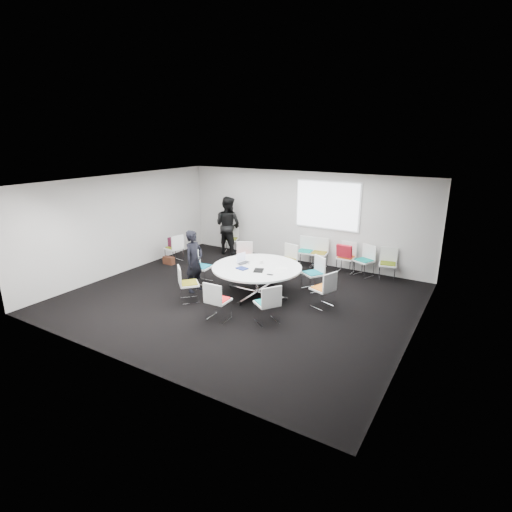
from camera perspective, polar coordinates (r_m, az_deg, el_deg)
The scene contains 31 objects.
room_shell at distance 9.37m, azimuth -1.82°, elevation 1.82°, with size 8.08×7.08×2.88m.
conference_table at distance 9.90m, azimuth 0.12°, elevation -2.55°, with size 2.21×2.21×0.73m.
projection_screen at distance 11.99m, azimuth 10.13°, elevation 7.13°, with size 1.90×0.03×1.35m, color white.
chair_ring_a at distance 9.40m, azimuth 9.51°, elevation -5.61°, with size 0.58×0.59×0.88m.
chair_ring_b at distance 10.35m, azimuth 8.15°, elevation -3.39°, with size 0.63×0.63×0.88m.
chair_ring_c at distance 11.35m, azimuth 4.42°, elevation -1.42°, with size 0.54×0.53×0.88m.
chair_ring_d at distance 11.54m, azimuth -1.68°, elevation -1.06°, with size 0.62×0.62×0.88m.
chair_ring_e at distance 10.84m, azimuth -7.75°, elevation -2.43°, with size 0.49×0.50×0.88m.
chair_ring_f at distance 9.71m, azimuth -9.60°, elevation -4.86°, with size 0.64×0.64×0.88m.
chair_ring_g at distance 8.70m, azimuth -5.43°, elevation -7.36°, with size 0.48×0.46×0.88m.
chair_ring_h at distance 8.52m, azimuth 1.62°, elevation -7.82°, with size 0.63×0.63×0.88m.
chair_back_a at distance 12.23m, azimuth 7.00°, elevation -0.13°, with size 0.51×0.50×0.88m.
chair_back_b at distance 12.10m, azimuth 8.99°, elevation -0.41°, with size 0.51×0.50×0.88m.
chair_back_c at distance 11.84m, azimuth 12.72°, elevation -1.01°, with size 0.47×0.46×0.88m.
chair_back_d at distance 11.66m, azimuth 15.13°, elevation -1.46°, with size 0.60×0.59×0.88m.
chair_back_e at distance 11.56m, azimuth 18.24°, elevation -1.91°, with size 0.54×0.53×0.88m.
chair_spare_left at distance 12.76m, azimuth -11.56°, elevation 0.37°, with size 0.52×0.53×0.88m.
chair_person_back at distance 13.57m, azimuth -3.59°, elevation 1.69°, with size 0.59×0.58×0.88m.
person_main at distance 10.16m, azimuth -8.84°, elevation -0.73°, with size 0.58×0.38×1.58m, color black.
person_back at distance 13.27m, azimuth -4.03°, elevation 4.38°, with size 0.93×0.73×1.92m, color black.
laptop at distance 10.03m, azimuth -1.62°, elevation -1.06°, with size 0.34×0.22×0.03m, color #333338.
laptop_lid at distance 10.15m, azimuth -2.14°, elevation -0.16°, with size 0.30×0.02×0.22m, color silver.
notebook_black at distance 9.53m, azimuth 0.37°, elevation -2.06°, with size 0.22×0.30×0.02m, color black.
tablet_folio at distance 9.67m, azimuth -2.01°, elevation -1.77°, with size 0.26×0.20×0.03m, color navy.
papers_right at distance 9.71m, azimuth 3.64°, elevation -1.77°, with size 0.30×0.21×0.00m, color white.
papers_front at distance 9.48m, azimuth 3.23°, elevation -2.24°, with size 0.30×0.21×0.00m, color silver.
cup at distance 10.02m, azimuth 0.77°, elevation -0.88°, with size 0.08×0.08×0.09m, color white.
phone at distance 9.27m, azimuth 2.00°, elevation -2.67°, with size 0.14×0.07×0.01m, color black.
maroon_bag at distance 12.68m, azimuth -11.70°, elevation 1.88°, with size 0.40×0.14×0.28m, color #4C1428.
brown_bag at distance 12.61m, azimuth -12.35°, elevation -0.62°, with size 0.36×0.16×0.24m, color #452316.
red_jacket at distance 11.52m, azimuth 12.49°, elevation 0.70°, with size 0.44×0.10×0.35m, color #AA1422.
Camera 1 is at (5.01, -7.59, 3.85)m, focal length 28.00 mm.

